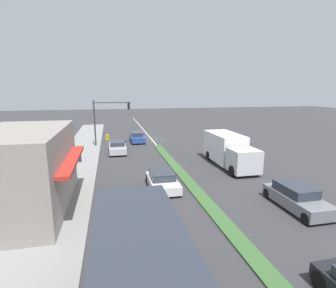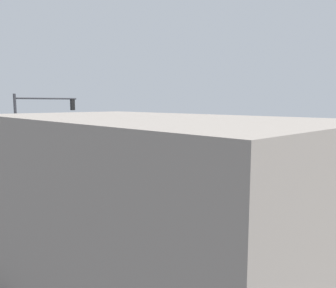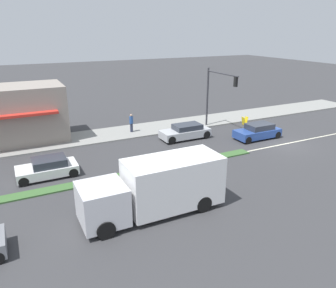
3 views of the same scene
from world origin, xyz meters
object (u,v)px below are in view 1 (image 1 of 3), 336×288
object	(u,v)px
warning_aframe_sign	(108,138)
delivery_truck	(228,150)
traffic_signal_main	(106,115)
suv_grey	(296,198)
sedan_silver	(117,147)
pedestrian	(80,153)
coupe_blue	(137,137)
van_white	(162,181)

from	to	relation	value
warning_aframe_sign	delivery_truck	world-z (taller)	delivery_truck
warning_aframe_sign	traffic_signal_main	bearing A→B (deg)	90.22
suv_grey	sedan_silver	distance (m)	19.47
pedestrian	warning_aframe_sign	world-z (taller)	pedestrian
warning_aframe_sign	delivery_truck	size ratio (longest dim) A/B	0.11
coupe_blue	pedestrian	bearing A→B (deg)	55.45
traffic_signal_main	coupe_blue	size ratio (longest dim) A/B	1.36
delivery_truck	van_white	xyz separation A→B (m)	(7.20, 4.61, -0.87)
traffic_signal_main	suv_grey	size ratio (longest dim) A/B	1.29
delivery_truck	sedan_silver	size ratio (longest dim) A/B	1.72
traffic_signal_main	delivery_truck	bearing A→B (deg)	134.95
pedestrian	suv_grey	bearing A→B (deg)	136.36
coupe_blue	sedan_silver	xyz separation A→B (m)	(2.80, 5.71, -0.00)
warning_aframe_sign	coupe_blue	bearing A→B (deg)	155.84
van_white	delivery_truck	bearing A→B (deg)	-147.38
traffic_signal_main	pedestrian	distance (m)	8.44
delivery_truck	van_white	size ratio (longest dim) A/B	1.97
warning_aframe_sign	sedan_silver	distance (m)	7.57
warning_aframe_sign	coupe_blue	world-z (taller)	coupe_blue
traffic_signal_main	warning_aframe_sign	bearing A→B (deg)	-89.78
pedestrian	traffic_signal_main	bearing A→B (deg)	-108.69
sedan_silver	traffic_signal_main	bearing A→B (deg)	-73.66
pedestrian	van_white	xyz separation A→B (m)	(-6.47, 8.24, -0.41)
delivery_truck	van_white	bearing A→B (deg)	32.62
suv_grey	coupe_blue	world-z (taller)	suv_grey
traffic_signal_main	coupe_blue	world-z (taller)	traffic_signal_main
delivery_truck	suv_grey	bearing A→B (deg)	90.00
warning_aframe_sign	suv_grey	size ratio (longest dim) A/B	0.19
delivery_truck	suv_grey	size ratio (longest dim) A/B	1.72
coupe_blue	warning_aframe_sign	bearing A→B (deg)	-24.16
traffic_signal_main	warning_aframe_sign	xyz separation A→B (m)	(0.01, -3.64, -3.47)
traffic_signal_main	delivery_truck	distance (m)	15.93
pedestrian	coupe_blue	distance (m)	11.41
warning_aframe_sign	sedan_silver	world-z (taller)	sedan_silver
delivery_truck	coupe_blue	bearing A→B (deg)	-61.06
pedestrian	suv_grey	distance (m)	18.89
traffic_signal_main	warning_aframe_sign	world-z (taller)	traffic_signal_main
coupe_blue	sedan_silver	size ratio (longest dim) A/B	0.94
delivery_truck	sedan_silver	world-z (taller)	delivery_truck
warning_aframe_sign	suv_grey	world-z (taller)	suv_grey
delivery_truck	coupe_blue	world-z (taller)	delivery_truck
delivery_truck	sedan_silver	bearing A→B (deg)	-36.16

